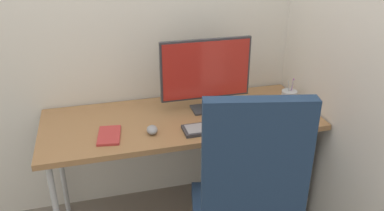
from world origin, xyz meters
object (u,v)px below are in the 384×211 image
Objects in this scene: mouse at (152,130)px; notebook at (109,135)px; filing_cabinet at (265,166)px; monitor at (206,71)px; keyboard at (216,127)px; office_chair at (247,200)px; pen_holder at (289,97)px.

notebook is (-0.23, 0.02, -0.01)m from mouse.
notebook is at bearing -172.62° from filing_cabinet.
filing_cabinet is 0.82m from monitor.
notebook is at bearing -161.97° from monitor.
keyboard reaches higher than notebook.
office_chair is at bearing -32.80° from notebook.
notebook is (-0.59, 0.07, -0.00)m from keyboard.
office_chair is at bearing -122.38° from filing_cabinet.
pen_holder reaches higher than notebook.
mouse is 0.24m from notebook.
pen_holder is (0.55, -0.05, -0.21)m from monitor.
filing_cabinet is at bearing 57.62° from office_chair.
pen_holder is (0.13, 0.01, 0.50)m from filing_cabinet.
office_chair is 2.14× the size of monitor.
monitor is 0.36m from keyboard.
office_chair reaches higher than notebook.
monitor reaches higher than pen_holder.
keyboard is at bearing -159.33° from pen_holder.
office_chair is 1.99× the size of filing_cabinet.
office_chair reaches higher than pen_holder.
mouse is at bearing 126.93° from office_chair.
monitor is 6.74× the size of mouse.
office_chair is at bearing -48.18° from mouse.
keyboard is at bearing -92.61° from monitor.
office_chair is 7.16× the size of pen_holder.
filing_cabinet is at bearing 15.17° from notebook.
filing_cabinet is at bearing -174.36° from pen_holder.
filing_cabinet is 1.13m from notebook.
office_chair reaches higher than filing_cabinet.
notebook is at bearing -172.81° from pen_holder.
filing_cabinet is 1.08× the size of monitor.
monitor is 3.34× the size of pen_holder.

